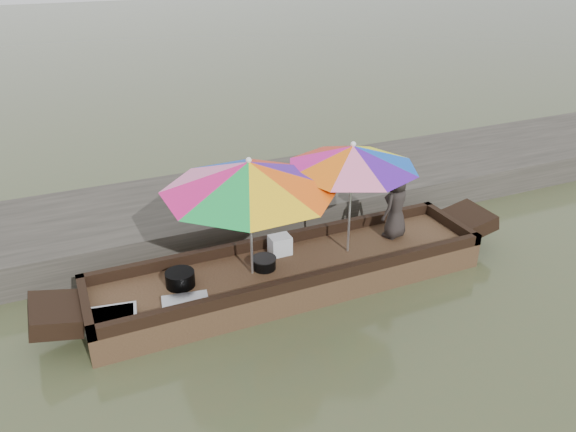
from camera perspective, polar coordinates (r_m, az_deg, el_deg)
name	(u,v)px	position (r m, az deg, el deg)	size (l,w,h in m)	color
water	(291,286)	(7.52, 0.31, -7.15)	(80.00, 80.00, 0.00)	#434C2F
dock	(236,205)	(9.19, -5.30, 1.14)	(22.00, 2.20, 0.50)	#2D2B26
boat_hull	(291,275)	(7.42, 0.31, -6.03)	(5.21, 1.20, 0.35)	#301E12
cooking_pot	(180,279)	(6.98, -10.90, -6.29)	(0.36, 0.36, 0.19)	black
tray_crayfish	(112,317)	(6.60, -17.41, -9.75)	(0.53, 0.37, 0.09)	silver
tray_scallop	(186,304)	(6.64, -10.36, -8.75)	(0.53, 0.37, 0.06)	silver
charcoal_grill	(264,264)	(7.21, -2.43, -4.86)	(0.30, 0.30, 0.14)	black
supply_bag	(280,245)	(7.50, -0.82, -2.96)	(0.28, 0.22, 0.26)	silver
vendor	(396,205)	(7.92, 10.92, 1.10)	(0.47, 0.31, 0.97)	black
umbrella_bow	(251,218)	(6.78, -3.82, -0.22)	(2.13, 2.13, 1.55)	#4914A5
umbrella_stern	(350,199)	(7.31, 6.35, 1.74)	(1.69, 1.69, 1.55)	#FFF814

